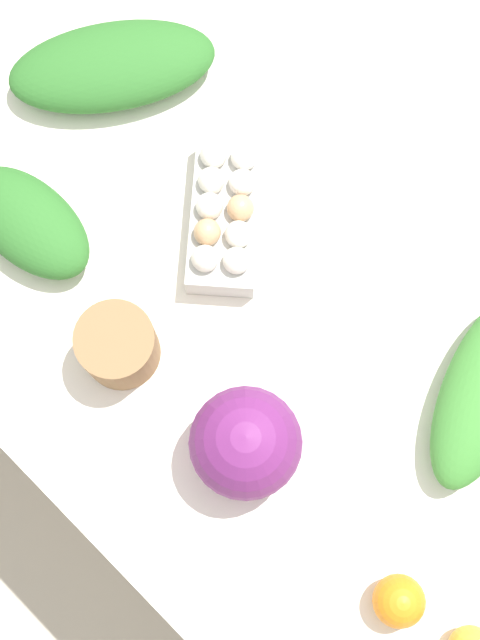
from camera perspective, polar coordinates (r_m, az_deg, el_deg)
ground_plane at (r=2.15m, az=0.00°, el=-4.39°), size 8.00×8.00×0.00m
dining_table at (r=1.55m, az=0.00°, el=-0.95°), size 1.40×0.82×0.71m
cabbage_purple at (r=1.34m, az=0.36°, el=-7.86°), size 0.17×0.17×0.17m
egg_carton at (r=1.46m, az=-0.96°, el=6.86°), size 0.25×0.27×0.09m
paper_bag at (r=1.40m, az=-7.79°, el=-1.65°), size 0.12×0.12×0.11m
greens_bunch_beet_tops at (r=1.50m, az=-13.41°, el=6.09°), size 0.25×0.15×0.08m
greens_bunch_dandelion at (r=1.59m, az=-8.18°, el=15.77°), size 0.34×0.38×0.08m
orange_2 at (r=1.40m, az=10.13°, el=-17.29°), size 0.08×0.08×0.08m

